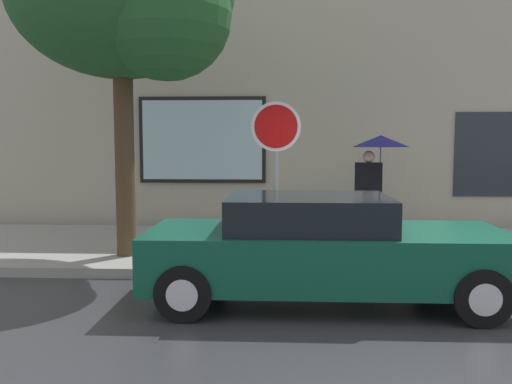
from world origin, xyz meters
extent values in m
plane|color=#333338|center=(0.00, 0.00, 0.00)|extent=(60.00, 60.00, 0.00)
cube|color=gray|center=(0.00, 3.00, 0.07)|extent=(20.00, 4.00, 0.15)
cube|color=#B2A893|center=(0.00, 5.50, 3.50)|extent=(20.00, 0.40, 7.00)
cube|color=black|center=(-2.95, 5.27, 2.01)|extent=(2.78, 0.06, 1.88)
cube|color=silver|center=(-2.95, 5.24, 2.01)|extent=(2.62, 0.03, 1.72)
cube|color=#262B33|center=(3.39, 5.28, 1.70)|extent=(1.80, 0.04, 1.80)
cube|color=#0F4C38|center=(-0.64, 0.01, 0.59)|extent=(4.34, 1.69, 0.65)
cube|color=black|center=(-0.86, 0.01, 1.12)|extent=(1.95, 1.49, 0.41)
cylinder|color=black|center=(0.98, 0.79, 0.32)|extent=(0.64, 0.22, 0.64)
cylinder|color=silver|center=(0.98, 0.79, 0.32)|extent=(0.35, 0.24, 0.35)
cylinder|color=black|center=(0.98, -0.76, 0.32)|extent=(0.64, 0.22, 0.64)
cylinder|color=silver|center=(0.98, -0.76, 0.32)|extent=(0.35, 0.24, 0.35)
cylinder|color=black|center=(-2.26, 0.79, 0.32)|extent=(0.64, 0.22, 0.64)
cylinder|color=silver|center=(-2.26, 0.79, 0.32)|extent=(0.35, 0.24, 0.35)
cylinder|color=black|center=(-2.26, -0.76, 0.32)|extent=(0.64, 0.22, 0.64)
cylinder|color=silver|center=(-2.26, -0.76, 0.32)|extent=(0.35, 0.24, 0.35)
cylinder|color=black|center=(0.33, 3.77, 0.57)|extent=(0.14, 0.14, 0.84)
cylinder|color=black|center=(0.55, 3.77, 0.57)|extent=(0.14, 0.14, 0.84)
cube|color=black|center=(0.44, 3.77, 1.28)|extent=(0.49, 0.22, 0.59)
sphere|color=tan|center=(0.44, 3.77, 1.69)|extent=(0.23, 0.23, 0.23)
cylinder|color=#4C4C51|center=(0.66, 3.77, 1.53)|extent=(0.02, 0.02, 0.90)
cone|color=navy|center=(0.66, 3.77, 1.99)|extent=(1.07, 1.07, 0.22)
cylinder|color=#4C3823|center=(-3.70, 1.95, 1.73)|extent=(0.31, 0.31, 3.16)
sphere|color=#235628|center=(-2.90, 1.51, 3.84)|extent=(1.95, 1.95, 1.95)
cylinder|color=gray|center=(-1.28, 1.79, 1.36)|extent=(0.07, 0.07, 2.41)
cylinder|color=white|center=(-1.28, 1.75, 2.21)|extent=(0.76, 0.02, 0.76)
cylinder|color=red|center=(-1.28, 1.73, 2.21)|extent=(0.66, 0.02, 0.66)
camera|label=1|loc=(-1.16, -6.61, 2.01)|focal=38.22mm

